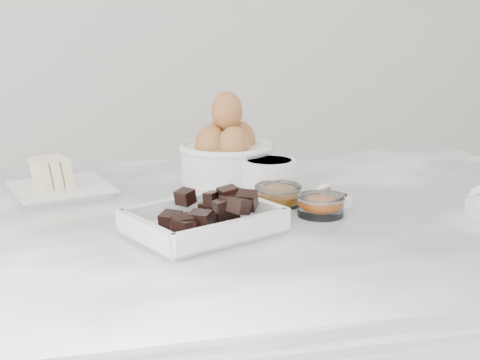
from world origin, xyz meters
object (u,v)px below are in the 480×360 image
sugar_ramekin (269,175)px  zest_bowl (321,205)px  butter_plate (59,182)px  vanilla_spoon (330,199)px  egg_bowl (226,152)px  honey_bowl (278,194)px  chocolate_dish (204,217)px

sugar_ramekin → zest_bowl: sugar_ramekin is taller
sugar_ramekin → butter_plate: bearing=168.1°
vanilla_spoon → sugar_ramekin: bearing=122.3°
egg_bowl → sugar_ramekin: bearing=-60.2°
butter_plate → honey_bowl: butter_plate is taller
chocolate_dish → sugar_ramekin: 0.24m
sugar_ramekin → chocolate_dish: bearing=-128.4°
sugar_ramekin → vanilla_spoon: sugar_ramekin is taller
sugar_ramekin → vanilla_spoon: 0.13m
egg_bowl → zest_bowl: egg_bowl is taller
butter_plate → honey_bowl: size_ratio=2.48×
chocolate_dish → zest_bowl: (0.18, 0.04, -0.01)m
honey_bowl → zest_bowl: size_ratio=1.03×
chocolate_dish → honey_bowl: bearing=37.9°
sugar_ramekin → zest_bowl: size_ratio=1.28×
chocolate_dish → vanilla_spoon: 0.23m
egg_bowl → vanilla_spoon: 0.24m
sugar_ramekin → vanilla_spoon: size_ratio=1.35×
chocolate_dish → vanilla_spoon: (0.22, 0.08, -0.01)m
honey_bowl → chocolate_dish: bearing=-142.1°
butter_plate → egg_bowl: bearing=3.9°
butter_plate → sugar_ramekin: butter_plate is taller
honey_bowl → vanilla_spoon: vanilla_spoon is taller
chocolate_dish → honey_bowl: chocolate_dish is taller
zest_bowl → egg_bowl: bearing=109.7°
chocolate_dish → vanilla_spoon: bearing=20.7°
chocolate_dish → egg_bowl: size_ratio=1.41×
vanilla_spoon → butter_plate: bearing=156.4°
honey_bowl → zest_bowl: honey_bowl is taller
sugar_ramekin → egg_bowl: (-0.05, 0.09, 0.02)m
vanilla_spoon → egg_bowl: bearing=121.1°
butter_plate → zest_bowl: butter_plate is taller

